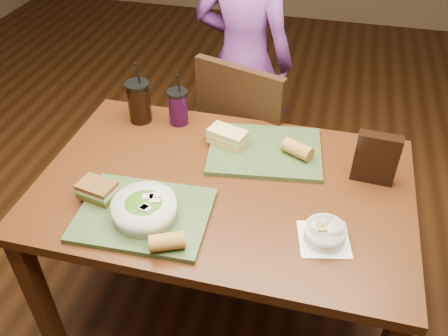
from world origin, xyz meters
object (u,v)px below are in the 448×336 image
Objects in this scene: dining_table at (224,202)px; sandwich_far at (228,137)px; diner at (243,61)px; baguette_near at (167,242)px; chair_far at (242,138)px; baguette_far at (298,149)px; salad_bowl at (144,208)px; cup_berry at (178,107)px; tray_far at (265,151)px; soup_bowl at (325,233)px; sandwich_near at (97,190)px; tray_near at (144,215)px; chip_bag at (376,158)px; cup_cola at (139,102)px.

sandwich_far is (-0.04, 0.21, 0.14)m from dining_table.
baguette_near is at bearing 99.35° from diner.
chair_far is 8.63× the size of baguette_far.
cup_berry reaches higher than salad_bowl.
soup_bowl is (0.26, -0.39, 0.02)m from tray_far.
sandwich_near reaches higher than baguette_near.
cup_berry is (-0.06, 0.55, 0.07)m from tray_near.
diner reaches higher than chip_bag.
cup_cola reaches higher than tray_far.
chair_far is 4.66× the size of salad_bowl.
tray_far is at bearing 174.71° from chip_bag.
sandwich_near is at bearing -155.41° from chip_bag.
cup_berry is at bearing 7.05° from cup_cola.
baguette_near is at bearing -44.21° from tray_near.
baguette_near is 0.46× the size of cup_berry.
cup_berry is at bearing 141.26° from soup_bowl.
soup_bowl is 0.94m from cup_cola.
sandwich_near is at bearing -147.83° from baguette_far.
soup_bowl is 0.82m from cup_berry.
tray_near is at bearing -136.17° from baguette_far.
chair_far is (-0.06, 0.58, -0.13)m from dining_table.
salad_bowl is (-0.05, -1.23, 0.08)m from diner.
tray_far is (0.11, 0.21, 0.10)m from dining_table.
salad_bowl is 0.19m from sandwich_near.
tray_near is 2.21× the size of chip_bag.
chair_far is 0.85m from tray_near.
sandwich_near is at bearing 85.42° from diner.
soup_bowl is at bearing -70.72° from baguette_far.
cup_cola is at bearing 144.52° from dining_table.
baguette_near is at bearing -27.76° from sandwich_near.
baguette_far is at bearing -14.32° from cup_berry.
dining_table is 0.34m from salad_bowl.
soup_bowl is at bearing -108.63° from chip_bag.
chip_bag is at bearing -9.26° from tray_far.
sandwich_far reaches higher than tray_far.
baguette_near is at bearing -43.93° from salad_bowl.
chip_bag is at bearing 133.98° from diner.
chair_far is 5.21× the size of soup_bowl.
chip_bag is (0.93, -0.16, 0.01)m from cup_cola.
sandwich_far is 1.54× the size of baguette_near.
soup_bowl is 1.66× the size of baguette_far.
diner is 7.56× the size of chip_bag.
soup_bowl is (0.57, 0.04, 0.02)m from tray_near.
baguette_near is at bearing -91.86° from chair_far.
cup_cola is 1.40× the size of chip_bag.
baguette_far is at bearing 59.83° from baguette_near.
chair_far is 0.45m from cup_berry.
cup_berry is (-0.27, 0.33, 0.17)m from dining_table.
tray_near and tray_far have the same top height.
dining_table is at bearing 49.68° from salad_bowl.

